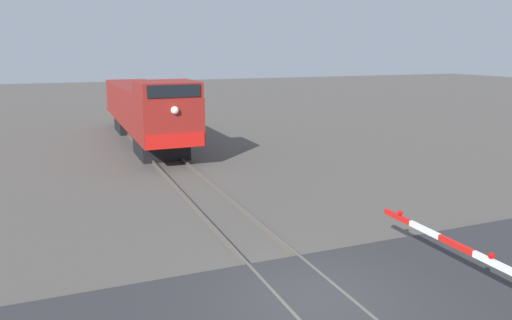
{
  "coord_description": "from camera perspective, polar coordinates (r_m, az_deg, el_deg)",
  "views": [
    {
      "loc": [
        -4.88,
        -8.54,
        5.43
      ],
      "look_at": [
        1.03,
        5.96,
        1.9
      ],
      "focal_mm": 34.54,
      "sensor_mm": 36.0,
      "label": 1
    }
  ],
  "objects": [
    {
      "name": "ground_plane",
      "position": [
        11.24,
        6.91,
        -16.31
      ],
      "size": [
        160.0,
        160.0,
        0.0
      ],
      "primitive_type": "plane",
      "color": "#514C47"
    },
    {
      "name": "locomotive",
      "position": [
        29.69,
        -12.63,
        5.81
      ],
      "size": [
        2.8,
        15.9,
        3.98
      ],
      "color": "black",
      "rests_on": "ground_plane"
    },
    {
      "name": "rail_track_left",
      "position": [
        10.91,
        3.48,
        -16.74
      ],
      "size": [
        0.08,
        80.0,
        0.15
      ],
      "primitive_type": "cube",
      "color": "#59544C",
      "rests_on": "ground_plane"
    },
    {
      "name": "road_surface",
      "position": [
        11.2,
        6.92,
        -15.99
      ],
      "size": [
        36.0,
        4.43,
        0.14
      ],
      "primitive_type": "cube",
      "color": "#2D2D30",
      "rests_on": "ground_plane"
    },
    {
      "name": "rail_track_right",
      "position": [
        11.53,
        10.16,
        -15.2
      ],
      "size": [
        0.08,
        80.0,
        0.15
      ],
      "primitive_type": "cube",
      "color": "#59544C",
      "rests_on": "ground_plane"
    }
  ]
}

